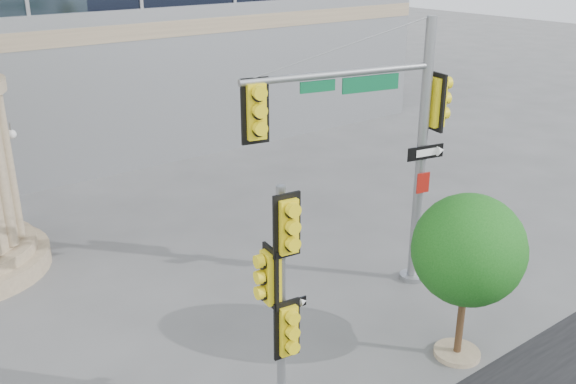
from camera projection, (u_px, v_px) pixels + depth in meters
ground at (361, 350)px, 13.88m from camera, size 120.00×120.00×0.00m
main_signal_pole at (381, 131)px, 14.83m from camera, size 5.13×1.50×6.70m
secondary_signal_pole at (281, 289)px, 11.02m from camera, size 0.78×0.65×4.53m
street_tree at (469, 253)px, 12.87m from camera, size 2.34×2.29×3.65m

